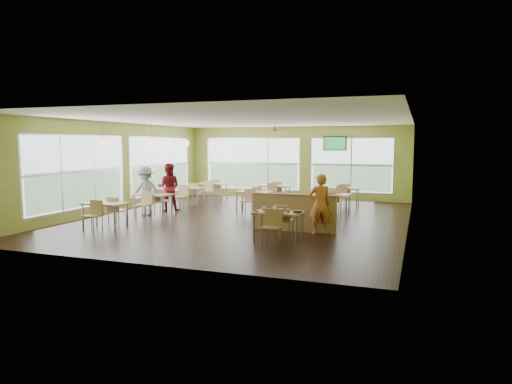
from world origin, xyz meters
TOP-DOWN VIEW (x-y plane):
  - room at (0.00, 0.00)m, footprint 12.00×12.04m
  - window_bays at (-2.65, 3.08)m, footprint 9.24×10.24m
  - main_table at (2.00, -3.00)m, footprint 1.22×1.52m
  - half_wall_divider at (2.00, -1.55)m, footprint 2.40×0.14m
  - dining_tables at (-1.05, 1.71)m, footprint 6.92×8.72m
  - pendant_lights at (-3.20, 0.68)m, footprint 0.11×7.31m
  - ceiling_fan at (-0.00, 3.00)m, footprint 1.25×1.25m
  - tv_backwall at (1.80, 5.90)m, footprint 1.00×0.07m
  - man_plaid at (2.78, -1.75)m, footprint 0.71×0.61m
  - patron_maroon at (-3.27, 0.64)m, footprint 1.01×0.90m
  - patron_grey at (-3.50, -0.47)m, footprint 1.10×0.66m
  - cup_blue at (1.68, -3.16)m, footprint 0.10×0.10m
  - cup_yellow at (1.94, -3.13)m, footprint 0.10×0.10m
  - cup_red_near at (2.10, -3.20)m, footprint 0.08×0.08m
  - cup_red_far at (2.30, -3.15)m, footprint 0.08×0.08m
  - food_basket at (2.48, -2.98)m, footprint 0.25×0.25m
  - ketchup_cup at (2.55, -3.23)m, footprint 0.06×0.06m
  - wrapper_left at (1.49, -3.20)m, footprint 0.18×0.17m
  - wrapper_mid at (2.05, -2.80)m, footprint 0.25×0.24m
  - wrapper_right at (2.18, -3.28)m, footprint 0.16×0.15m

SIDE VIEW (x-z plane):
  - half_wall_divider at x=2.00m, z-range 0.00..1.04m
  - dining_tables at x=-1.05m, z-range 0.20..1.07m
  - main_table at x=2.00m, z-range 0.20..1.07m
  - ketchup_cup at x=2.55m, z-range 0.75..0.77m
  - wrapper_right at x=2.18m, z-range 0.75..0.79m
  - wrapper_left at x=1.49m, z-range 0.75..0.79m
  - wrapper_mid at x=2.05m, z-range 0.75..0.81m
  - food_basket at x=2.48m, z-range 0.75..0.81m
  - cup_red_far at x=2.30m, z-range 0.66..0.96m
  - cup_red_near at x=2.10m, z-range 0.66..0.96m
  - man_plaid at x=2.78m, z-range 0.00..1.64m
  - cup_blue at x=1.68m, z-range 0.65..0.99m
  - cup_yellow at x=1.94m, z-range 0.64..1.01m
  - patron_grey at x=-3.50m, z-range 0.00..1.66m
  - patron_maroon at x=-3.27m, z-range 0.00..1.73m
  - window_bays at x=-2.65m, z-range 0.29..2.66m
  - room at x=0.00m, z-range 0.00..3.20m
  - tv_backwall at x=1.80m, z-range 2.15..2.75m
  - pendant_lights at x=-3.20m, z-range 2.02..2.88m
  - ceiling_fan at x=0.00m, z-range 2.80..3.09m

